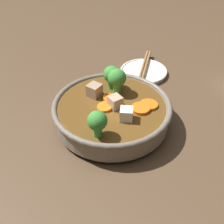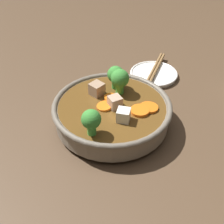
{
  "view_description": "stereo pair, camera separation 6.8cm",
  "coord_description": "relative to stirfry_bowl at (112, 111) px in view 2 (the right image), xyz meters",
  "views": [
    {
      "loc": [
        0.23,
        -0.48,
        0.46
      ],
      "look_at": [
        0.0,
        0.0,
        0.04
      ],
      "focal_mm": 50.0,
      "sensor_mm": 36.0,
      "label": 1
    },
    {
      "loc": [
        0.29,
        -0.44,
        0.46
      ],
      "look_at": [
        0.0,
        0.0,
        0.04
      ],
      "focal_mm": 50.0,
      "sensor_mm": 36.0,
      "label": 2
    }
  ],
  "objects": [
    {
      "name": "ground_plane",
      "position": [
        0.0,
        -0.0,
        -0.04
      ],
      "size": [
        3.0,
        3.0,
        0.0
      ],
      "primitive_type": "plane",
      "color": "#4C3826"
    },
    {
      "name": "stirfry_bowl",
      "position": [
        0.0,
        0.0,
        0.0
      ],
      "size": [
        0.26,
        0.26,
        0.11
      ],
      "color": "slate",
      "rests_on": "ground_plane"
    },
    {
      "name": "side_saucer",
      "position": [
        -0.02,
        0.23,
        -0.03
      ],
      "size": [
        0.13,
        0.13,
        0.01
      ],
      "color": "white",
      "rests_on": "ground_plane"
    },
    {
      "name": "chopsticks_pair",
      "position": [
        -0.02,
        0.23,
        -0.02
      ],
      "size": [
        0.06,
        0.2,
        0.01
      ],
      "color": "olive",
      "rests_on": "side_saucer"
    }
  ]
}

